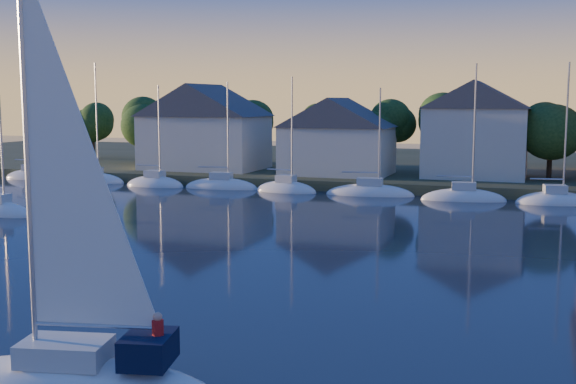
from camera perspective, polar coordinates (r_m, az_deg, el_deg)
The scene contains 8 objects.
shoreline_land at distance 93.23m, azimuth 10.46°, elevation 1.73°, with size 160.00×50.00×2.00m, color #323B22.
wooden_dock at distance 70.73m, azimuth 7.52°, elevation 0.04°, with size 120.00×3.00×1.00m, color brown.
clubhouse_west at distance 83.14m, azimuth -6.58°, elevation 5.24°, with size 13.65×9.45×9.64m.
clubhouse_centre at distance 76.55m, azimuth 3.96°, elevation 4.50°, with size 11.55×8.40×8.08m.
clubhouse_east at distance 76.01m, azimuth 14.64°, elevation 4.91°, with size 10.50×8.40×9.80m.
tree_line at distance 80.66m, azimuth 10.64°, elevation 5.98°, with size 93.40×5.40×8.90m.
moored_fleet at distance 67.08m, azimuth 10.34°, elevation -0.32°, with size 95.50×2.40×12.05m.
hero_sailboat at distance 23.47m, azimuth -16.80°, elevation -13.60°, with size 9.75×4.90×14.49m.
Camera 1 is at (14.40, -16.69, 8.85)m, focal length 45.00 mm.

